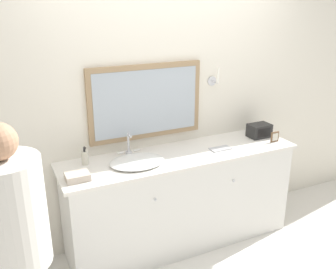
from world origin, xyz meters
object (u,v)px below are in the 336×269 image
(sink_basin, at_px, (137,161))
(person, at_px, (12,227))
(appliance_box, at_px, (259,131))
(picture_frame, at_px, (275,137))
(soap_bottle, at_px, (85,157))

(sink_basin, bearing_deg, person, -146.18)
(appliance_box, distance_m, picture_frame, 0.18)
(sink_basin, height_order, picture_frame, sink_basin)
(sink_basin, xyz_separation_m, person, (-1.01, -0.68, 0.06))
(sink_basin, relative_size, appliance_box, 2.16)
(picture_frame, bearing_deg, person, -166.47)
(soap_bottle, height_order, appliance_box, soap_bottle)
(sink_basin, height_order, appliance_box, sink_basin)
(soap_bottle, bearing_deg, person, -126.47)
(sink_basin, bearing_deg, picture_frame, -4.38)
(soap_bottle, xyz_separation_m, person, (-0.62, -0.84, 0.02))
(sink_basin, xyz_separation_m, appliance_box, (1.33, 0.07, 0.05))
(appliance_box, bearing_deg, picture_frame, -75.60)
(soap_bottle, distance_m, person, 1.04)
(soap_bottle, height_order, person, person)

